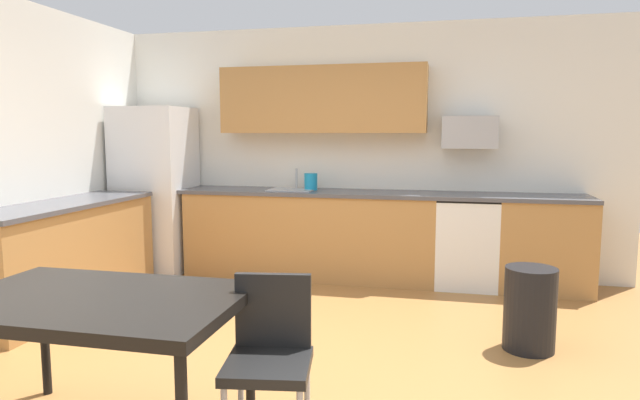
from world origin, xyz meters
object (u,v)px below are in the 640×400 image
refrigerator (156,190)px  dining_table (97,308)px  kettle (311,183)px  trash_bin (530,309)px  chair_near_table (270,349)px  oven_range (466,242)px  microwave (469,132)px

refrigerator → dining_table: (1.54, -3.30, -0.22)m
kettle → dining_table: bearing=-93.9°
dining_table → trash_bin: bearing=37.7°
chair_near_table → dining_table: bearing=-170.1°
oven_range → refrigerator: bearing=-178.7°
refrigerator → kettle: (1.77, 0.13, 0.10)m
oven_range → dining_table: size_ratio=0.65×
chair_near_table → kettle: kettle is taller
trash_bin → kettle: size_ratio=3.00×
microwave → dining_table: bearing=-118.2°
chair_near_table → trash_bin: size_ratio=1.42×
microwave → trash_bin: 2.18m
chair_near_table → kettle: bearing=100.4°
dining_table → chair_near_table: size_ratio=1.65×
microwave → kettle: size_ratio=2.70×
trash_bin → microwave: bearing=102.7°
refrigerator → kettle: bearing=4.2°
microwave → oven_range: bearing=-90.0°
chair_near_table → microwave: bearing=72.9°
refrigerator → chair_near_table: size_ratio=2.16×
kettle → chair_near_table: bearing=-79.6°
oven_range → microwave: size_ratio=1.69×
oven_range → trash_bin: 1.69m
refrigerator → dining_table: 3.65m
chair_near_table → trash_bin: (1.42, 1.60, -0.20)m
kettle → refrigerator: bearing=-175.8°
microwave → chair_near_table: 3.64m
refrigerator → microwave: (3.40, 0.18, 0.64)m
microwave → chair_near_table: bearing=-107.1°
chair_near_table → trash_bin: chair_near_table is taller
dining_table → trash_bin: size_ratio=2.33×
microwave → dining_table: (-1.87, -3.48, -0.86)m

